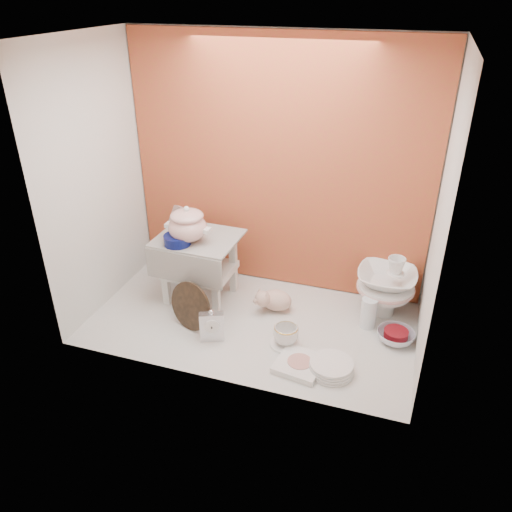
{
  "coord_description": "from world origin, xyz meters",
  "views": [
    {
      "loc": [
        0.76,
        -2.22,
        1.7
      ],
      "look_at": [
        0.02,
        0.02,
        0.42
      ],
      "focal_mm": 35.43,
      "sensor_mm": 36.0,
      "label": 1
    }
  ],
  "objects_px": {
    "gold_rim_teacup": "(286,335)",
    "porcelain_tower": "(386,285)",
    "step_stool": "(200,268)",
    "plush_pig": "(276,300)",
    "soup_tureen": "(187,224)",
    "mantel_clock": "(212,325)",
    "crystal_bowl": "(396,336)",
    "dinner_plate_stack": "(331,367)",
    "blue_white_vase": "(190,258)",
    "floral_platter": "(177,238)"
  },
  "relations": [
    {
      "from": "mantel_clock",
      "to": "plush_pig",
      "type": "bearing_deg",
      "value": 34.05
    },
    {
      "from": "blue_white_vase",
      "to": "gold_rim_teacup",
      "type": "bearing_deg",
      "value": -32.41
    },
    {
      "from": "mantel_clock",
      "to": "gold_rim_teacup",
      "type": "relative_size",
      "value": 1.42
    },
    {
      "from": "plush_pig",
      "to": "blue_white_vase",
      "type": "bearing_deg",
      "value": 145.39
    },
    {
      "from": "plush_pig",
      "to": "crystal_bowl",
      "type": "relative_size",
      "value": 1.17
    },
    {
      "from": "soup_tureen",
      "to": "plush_pig",
      "type": "xyz_separation_m",
      "value": [
        0.5,
        0.07,
        -0.45
      ]
    },
    {
      "from": "gold_rim_teacup",
      "to": "porcelain_tower",
      "type": "xyz_separation_m",
      "value": [
        0.46,
        0.46,
        0.12
      ]
    },
    {
      "from": "blue_white_vase",
      "to": "mantel_clock",
      "type": "relative_size",
      "value": 1.46
    },
    {
      "from": "step_stool",
      "to": "crystal_bowl",
      "type": "height_order",
      "value": "step_stool"
    },
    {
      "from": "step_stool",
      "to": "plush_pig",
      "type": "relative_size",
      "value": 1.98
    },
    {
      "from": "floral_platter",
      "to": "porcelain_tower",
      "type": "relative_size",
      "value": 1.18
    },
    {
      "from": "floral_platter",
      "to": "plush_pig",
      "type": "distance_m",
      "value": 0.83
    },
    {
      "from": "floral_platter",
      "to": "plush_pig",
      "type": "xyz_separation_m",
      "value": [
        0.77,
        -0.28,
        -0.15
      ]
    },
    {
      "from": "step_stool",
      "to": "blue_white_vase",
      "type": "xyz_separation_m",
      "value": [
        -0.16,
        0.2,
        -0.07
      ]
    },
    {
      "from": "plush_pig",
      "to": "porcelain_tower",
      "type": "distance_m",
      "value": 0.63
    },
    {
      "from": "floral_platter",
      "to": "gold_rim_teacup",
      "type": "relative_size",
      "value": 3.34
    },
    {
      "from": "mantel_clock",
      "to": "crystal_bowl",
      "type": "distance_m",
      "value": 0.99
    },
    {
      "from": "soup_tureen",
      "to": "dinner_plate_stack",
      "type": "distance_m",
      "value": 1.1
    },
    {
      "from": "step_stool",
      "to": "porcelain_tower",
      "type": "xyz_separation_m",
      "value": [
        1.07,
        0.17,
        -0.02
      ]
    },
    {
      "from": "blue_white_vase",
      "to": "porcelain_tower",
      "type": "height_order",
      "value": "porcelain_tower"
    },
    {
      "from": "crystal_bowl",
      "to": "floral_platter",
      "type": "bearing_deg",
      "value": 166.13
    },
    {
      "from": "floral_platter",
      "to": "mantel_clock",
      "type": "distance_m",
      "value": 0.84
    },
    {
      "from": "dinner_plate_stack",
      "to": "floral_platter",
      "type": "bearing_deg",
      "value": 148.86
    },
    {
      "from": "dinner_plate_stack",
      "to": "porcelain_tower",
      "type": "bearing_deg",
      "value": 72.48
    },
    {
      "from": "blue_white_vase",
      "to": "plush_pig",
      "type": "distance_m",
      "value": 0.67
    },
    {
      "from": "floral_platter",
      "to": "gold_rim_teacup",
      "type": "xyz_separation_m",
      "value": [
        0.91,
        -0.57,
        -0.16
      ]
    },
    {
      "from": "gold_rim_teacup",
      "to": "crystal_bowl",
      "type": "xyz_separation_m",
      "value": [
        0.55,
        0.21,
        -0.03
      ]
    },
    {
      "from": "floral_platter",
      "to": "blue_white_vase",
      "type": "height_order",
      "value": "floral_platter"
    },
    {
      "from": "dinner_plate_stack",
      "to": "mantel_clock",
      "type": "bearing_deg",
      "value": 175.19
    },
    {
      "from": "soup_tureen",
      "to": "blue_white_vase",
      "type": "xyz_separation_m",
      "value": [
        -0.14,
        0.27,
        -0.38
      ]
    },
    {
      "from": "gold_rim_teacup",
      "to": "porcelain_tower",
      "type": "relative_size",
      "value": 0.35
    },
    {
      "from": "floral_platter",
      "to": "blue_white_vase",
      "type": "relative_size",
      "value": 1.61
    },
    {
      "from": "floral_platter",
      "to": "mantel_clock",
      "type": "relative_size",
      "value": 2.36
    },
    {
      "from": "soup_tureen",
      "to": "plush_pig",
      "type": "distance_m",
      "value": 0.68
    },
    {
      "from": "plush_pig",
      "to": "porcelain_tower",
      "type": "relative_size",
      "value": 0.62
    },
    {
      "from": "step_stool",
      "to": "dinner_plate_stack",
      "type": "bearing_deg",
      "value": -24.11
    },
    {
      "from": "soup_tureen",
      "to": "gold_rim_teacup",
      "type": "height_order",
      "value": "soup_tureen"
    },
    {
      "from": "floral_platter",
      "to": "crystal_bowl",
      "type": "distance_m",
      "value": 1.51
    },
    {
      "from": "soup_tureen",
      "to": "step_stool",
      "type": "bearing_deg",
      "value": 66.22
    },
    {
      "from": "floral_platter",
      "to": "porcelain_tower",
      "type": "distance_m",
      "value": 1.37
    },
    {
      "from": "step_stool",
      "to": "mantel_clock",
      "type": "bearing_deg",
      "value": -56.91
    },
    {
      "from": "plush_pig",
      "to": "porcelain_tower",
      "type": "bearing_deg",
      "value": -1.84
    },
    {
      "from": "blue_white_vase",
      "to": "porcelain_tower",
      "type": "relative_size",
      "value": 0.73
    },
    {
      "from": "step_stool",
      "to": "mantel_clock",
      "type": "xyz_separation_m",
      "value": [
        0.23,
        -0.37,
        -0.11
      ]
    },
    {
      "from": "step_stool",
      "to": "porcelain_tower",
      "type": "distance_m",
      "value": 1.09
    },
    {
      "from": "porcelain_tower",
      "to": "blue_white_vase",
      "type": "bearing_deg",
      "value": 178.48
    },
    {
      "from": "crystal_bowl",
      "to": "blue_white_vase",
      "type": "bearing_deg",
      "value": 168.06
    },
    {
      "from": "blue_white_vase",
      "to": "mantel_clock",
      "type": "xyz_separation_m",
      "value": [
        0.39,
        -0.58,
        -0.04
      ]
    },
    {
      "from": "step_stool",
      "to": "soup_tureen",
      "type": "bearing_deg",
      "value": -112.1
    },
    {
      "from": "soup_tureen",
      "to": "porcelain_tower",
      "type": "bearing_deg",
      "value": 12.07
    }
  ]
}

